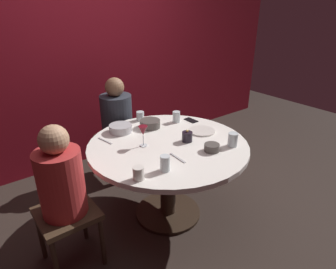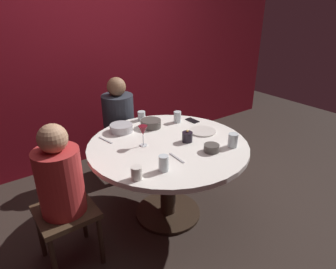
{
  "view_description": "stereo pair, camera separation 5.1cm",
  "coord_description": "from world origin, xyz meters",
  "px_view_note": "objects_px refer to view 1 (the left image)",
  "views": [
    {
      "loc": [
        -1.36,
        -1.77,
        1.83
      ],
      "look_at": [
        0.0,
        0.0,
        0.82
      ],
      "focal_mm": 31.62,
      "sensor_mm": 36.0,
      "label": 1
    },
    {
      "loc": [
        -1.32,
        -1.8,
        1.83
      ],
      "look_at": [
        0.0,
        0.0,
        0.82
      ],
      "focal_mm": 31.62,
      "sensor_mm": 36.0,
      "label": 2
    }
  ],
  "objects_px": {
    "seated_diner_back": "(117,117)",
    "bowl_serving_large": "(121,128)",
    "wine_glass": "(143,132)",
    "cup_center_front": "(140,116)",
    "dining_table": "(168,159)",
    "seated_diner_left": "(61,184)",
    "cup_near_candle": "(138,173)",
    "cup_by_left_diner": "(176,117)",
    "cup_far_edge": "(233,140)",
    "candle_holder": "(187,137)",
    "dinner_plate": "(202,131)",
    "cell_phone": "(191,120)",
    "bowl_small_white": "(212,148)",
    "cup_by_right_diner": "(165,163)",
    "bowl_salad_center": "(150,124)"
  },
  "relations": [
    {
      "from": "seated_diner_back",
      "to": "bowl_serving_large",
      "type": "height_order",
      "value": "seated_diner_back"
    },
    {
      "from": "wine_glass",
      "to": "cup_center_front",
      "type": "relative_size",
      "value": 1.96
    },
    {
      "from": "dining_table",
      "to": "seated_diner_left",
      "type": "relative_size",
      "value": 1.19
    },
    {
      "from": "seated_diner_left",
      "to": "cup_near_candle",
      "type": "height_order",
      "value": "seated_diner_left"
    },
    {
      "from": "bowl_serving_large",
      "to": "cup_center_front",
      "type": "height_order",
      "value": "cup_center_front"
    },
    {
      "from": "cup_by_left_diner",
      "to": "cup_far_edge",
      "type": "distance_m",
      "value": 0.69
    },
    {
      "from": "candle_holder",
      "to": "wine_glass",
      "type": "relative_size",
      "value": 0.61
    },
    {
      "from": "dinner_plate",
      "to": "cup_far_edge",
      "type": "bearing_deg",
      "value": -90.4
    },
    {
      "from": "cup_far_edge",
      "to": "cup_by_left_diner",
      "type": "bearing_deg",
      "value": 92.95
    },
    {
      "from": "wine_glass",
      "to": "cell_phone",
      "type": "bearing_deg",
      "value": 14.68
    },
    {
      "from": "cup_near_candle",
      "to": "cup_far_edge",
      "type": "height_order",
      "value": "cup_far_edge"
    },
    {
      "from": "cell_phone",
      "to": "bowl_small_white",
      "type": "bearing_deg",
      "value": 61.35
    },
    {
      "from": "candle_holder",
      "to": "cup_center_front",
      "type": "height_order",
      "value": "candle_holder"
    },
    {
      "from": "candle_holder",
      "to": "wine_glass",
      "type": "xyz_separation_m",
      "value": [
        -0.34,
        0.15,
        0.09
      ]
    },
    {
      "from": "cup_by_right_diner",
      "to": "cup_by_left_diner",
      "type": "bearing_deg",
      "value": 46.04
    },
    {
      "from": "candle_holder",
      "to": "bowl_salad_center",
      "type": "height_order",
      "value": "candle_holder"
    },
    {
      "from": "cup_far_edge",
      "to": "dinner_plate",
      "type": "bearing_deg",
      "value": 89.6
    },
    {
      "from": "bowl_salad_center",
      "to": "cup_by_left_diner",
      "type": "xyz_separation_m",
      "value": [
        0.28,
        -0.05,
        0.02
      ]
    },
    {
      "from": "seated_diner_left",
      "to": "wine_glass",
      "type": "relative_size",
      "value": 6.42
    },
    {
      "from": "wine_glass",
      "to": "bowl_serving_large",
      "type": "distance_m",
      "value": 0.37
    },
    {
      "from": "seated_diner_back",
      "to": "dinner_plate",
      "type": "height_order",
      "value": "seated_diner_back"
    },
    {
      "from": "candle_holder",
      "to": "dinner_plate",
      "type": "height_order",
      "value": "candle_holder"
    },
    {
      "from": "seated_diner_back",
      "to": "bowl_serving_large",
      "type": "bearing_deg",
      "value": -23.99
    },
    {
      "from": "seated_diner_back",
      "to": "bowl_salad_center",
      "type": "xyz_separation_m",
      "value": [
        0.07,
        -0.52,
        0.07
      ]
    },
    {
      "from": "seated_diner_back",
      "to": "dining_table",
      "type": "bearing_deg",
      "value": 0.0
    },
    {
      "from": "dining_table",
      "to": "cup_center_front",
      "type": "height_order",
      "value": "cup_center_front"
    },
    {
      "from": "seated_diner_back",
      "to": "cup_by_right_diner",
      "type": "height_order",
      "value": "seated_diner_back"
    },
    {
      "from": "dining_table",
      "to": "dinner_plate",
      "type": "distance_m",
      "value": 0.42
    },
    {
      "from": "seated_diner_back",
      "to": "cup_near_candle",
      "type": "bearing_deg",
      "value": -22.06
    },
    {
      "from": "bowl_serving_large",
      "to": "cup_center_front",
      "type": "bearing_deg",
      "value": 24.46
    },
    {
      "from": "seated_diner_left",
      "to": "seated_diner_back",
      "type": "bearing_deg",
      "value": 44.6
    },
    {
      "from": "bowl_salad_center",
      "to": "wine_glass",
      "type": "bearing_deg",
      "value": -132.32
    },
    {
      "from": "candle_holder",
      "to": "bowl_small_white",
      "type": "height_order",
      "value": "candle_holder"
    },
    {
      "from": "wine_glass",
      "to": "cup_near_candle",
      "type": "xyz_separation_m",
      "value": [
        -0.3,
        -0.4,
        -0.08
      ]
    },
    {
      "from": "cell_phone",
      "to": "seated_diner_left",
      "type": "bearing_deg",
      "value": 9.29
    },
    {
      "from": "dining_table",
      "to": "bowl_salad_center",
      "type": "distance_m",
      "value": 0.42
    },
    {
      "from": "bowl_small_white",
      "to": "cup_near_candle",
      "type": "distance_m",
      "value": 0.68
    },
    {
      "from": "seated_diner_left",
      "to": "cup_near_candle",
      "type": "bearing_deg",
      "value": -36.94
    },
    {
      "from": "cup_center_front",
      "to": "cup_far_edge",
      "type": "distance_m",
      "value": 0.99
    },
    {
      "from": "bowl_small_white",
      "to": "cup_by_right_diner",
      "type": "distance_m",
      "value": 0.48
    },
    {
      "from": "cup_by_right_diner",
      "to": "cup_center_front",
      "type": "distance_m",
      "value": 0.99
    },
    {
      "from": "bowl_serving_large",
      "to": "bowl_salad_center",
      "type": "distance_m",
      "value": 0.28
    },
    {
      "from": "wine_glass",
      "to": "cup_by_right_diner",
      "type": "bearing_deg",
      "value": -102.51
    },
    {
      "from": "bowl_serving_large",
      "to": "cup_near_candle",
      "type": "height_order",
      "value": "cup_near_candle"
    },
    {
      "from": "dining_table",
      "to": "dinner_plate",
      "type": "bearing_deg",
      "value": -0.39
    },
    {
      "from": "dinner_plate",
      "to": "seated_diner_left",
      "type": "bearing_deg",
      "value": 179.88
    },
    {
      "from": "wine_glass",
      "to": "cup_by_right_diner",
      "type": "relative_size",
      "value": 1.52
    },
    {
      "from": "cell_phone",
      "to": "cup_by_left_diner",
      "type": "height_order",
      "value": "cup_by_left_diner"
    },
    {
      "from": "wine_glass",
      "to": "cup_by_left_diner",
      "type": "bearing_deg",
      "value": 23.98
    },
    {
      "from": "cell_phone",
      "to": "bowl_small_white",
      "type": "relative_size",
      "value": 1.14
    }
  ]
}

